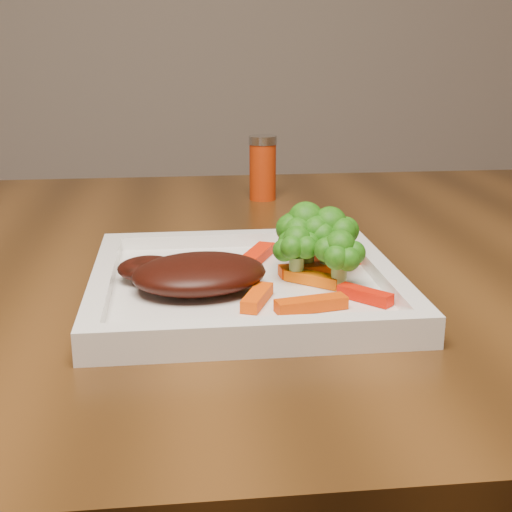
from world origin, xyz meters
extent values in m
cube|color=white|center=(-0.16, -0.21, 0.76)|extent=(0.27, 0.27, 0.01)
ellipsoid|color=#350D08|center=(-0.20, -0.22, 0.78)|extent=(0.13, 0.11, 0.03)
cube|color=#D73F03|center=(-0.11, -0.28, 0.77)|extent=(0.06, 0.03, 0.01)
cube|color=red|center=(-0.06, -0.27, 0.77)|extent=(0.04, 0.04, 0.01)
cube|color=#F14703|center=(-0.15, -0.26, 0.77)|extent=(0.03, 0.05, 0.01)
cube|color=red|center=(-0.06, -0.17, 0.77)|extent=(0.05, 0.03, 0.01)
cube|color=#F12003|center=(-0.14, -0.14, 0.77)|extent=(0.04, 0.06, 0.01)
cube|color=#FC6504|center=(-0.10, -0.22, 0.77)|extent=(0.05, 0.04, 0.01)
cube|color=#FF4804|center=(-0.09, -0.20, 0.77)|extent=(0.06, 0.02, 0.01)
cylinder|color=#B9310A|center=(-0.09, 0.19, 0.80)|extent=(0.05, 0.05, 0.09)
camera|label=1|loc=(-0.22, -0.81, 0.97)|focal=50.00mm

